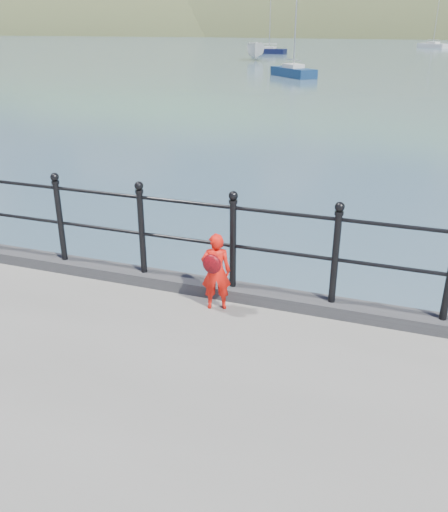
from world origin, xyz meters
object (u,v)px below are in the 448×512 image
at_px(child, 216,271).
at_px(launch_white, 256,51).
at_px(railing, 186,228).
at_px(sailboat_port, 293,72).
at_px(sailboat_deep, 433,46).
at_px(sailboat_left, 269,51).

relative_size(child, launch_white, 0.17).
relative_size(railing, sailboat_port, 2.50).
relative_size(railing, launch_white, 3.36).
bearing_deg(sailboat_deep, launch_white, -72.53).
relative_size(child, sailboat_port, 0.13).
bearing_deg(launch_white, sailboat_left, 84.16).
xyz_separation_m(railing, sailboat_deep, (2.90, 100.73, -1.48)).
relative_size(launch_white, sailboat_deep, 0.65).
bearing_deg(railing, sailboat_deep, 88.35).
bearing_deg(child, sailboat_port, -98.79).
relative_size(railing, sailboat_left, 2.60).
height_order(launch_white, sailboat_deep, sailboat_deep).
xyz_separation_m(sailboat_port, sailboat_left, (-10.88, 32.63, -0.00)).
xyz_separation_m(child, sailboat_port, (-8.22, 40.17, -1.14)).
distance_m(railing, sailboat_deep, 100.79).
relative_size(sailboat_port, sailboat_deep, 0.87).
distance_m(railing, sailboat_left, 74.83).
distance_m(railing, child, 0.70).
height_order(sailboat_deep, sailboat_left, sailboat_deep).
bearing_deg(sailboat_port, sailboat_left, 154.94).
relative_size(sailboat_port, sailboat_left, 1.04).
distance_m(sailboat_deep, sailboat_left, 35.52).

